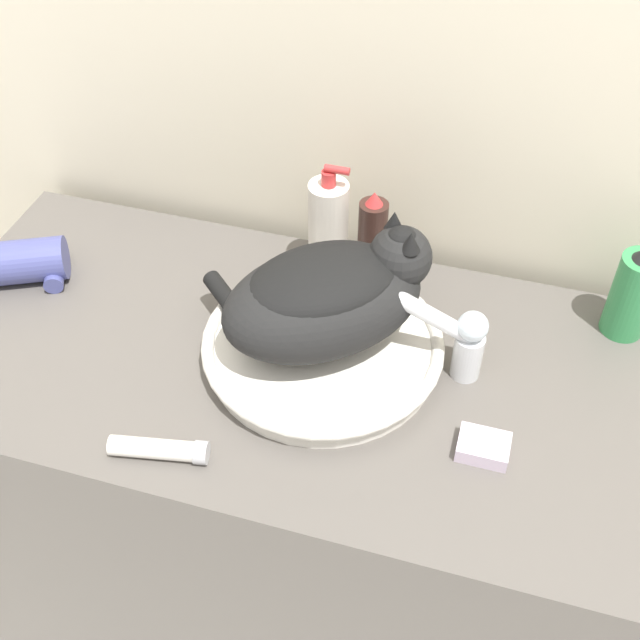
# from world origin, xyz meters

# --- Properties ---
(wall_back) EXTENTS (8.00, 0.05, 2.40)m
(wall_back) POSITION_xyz_m (0.00, 0.62, 1.20)
(wall_back) COLOR beige
(wall_back) RESTS_ON ground_plane
(vanity_counter) EXTENTS (1.21, 0.56, 0.88)m
(vanity_counter) POSITION_xyz_m (0.00, 0.28, 0.44)
(vanity_counter) COLOR #56514C
(vanity_counter) RESTS_ON ground_plane
(sink_basin) EXTENTS (0.36, 0.36, 0.04)m
(sink_basin) POSITION_xyz_m (0.03, 0.30, 0.90)
(sink_basin) COLOR white
(sink_basin) RESTS_ON vanity_counter
(cat) EXTENTS (0.39, 0.33, 0.18)m
(cat) POSITION_xyz_m (0.03, 0.30, 1.01)
(cat) COLOR black
(cat) RESTS_ON sink_basin
(faucet) EXTENTS (0.15, 0.05, 0.16)m
(faucet) POSITION_xyz_m (0.22, 0.32, 0.96)
(faucet) COLOR silver
(faucet) RESTS_ON vanity_counter
(soap_pump_bottle) EXTENTS (0.06, 0.06, 0.21)m
(soap_pump_bottle) POSITION_xyz_m (-0.02, 0.49, 0.97)
(soap_pump_bottle) COLOR silver
(soap_pump_bottle) RESTS_ON vanity_counter
(hairspray_can_black) EXTENTS (0.05, 0.05, 0.18)m
(hairspray_can_black) POSITION_xyz_m (0.05, 0.49, 0.96)
(hairspray_can_black) COLOR #331E19
(hairspray_can_black) RESTS_ON vanity_counter
(spray_bottle_trigger) EXTENTS (0.07, 0.07, 0.16)m
(spray_bottle_trigger) POSITION_xyz_m (0.46, 0.49, 0.96)
(spray_bottle_trigger) COLOR #338C4C
(spray_bottle_trigger) RESTS_ON vanity_counter
(cream_tube) EXTENTS (0.14, 0.05, 0.03)m
(cream_tube) POSITION_xyz_m (-0.13, 0.06, 0.90)
(cream_tube) COLOR silver
(cream_tube) RESTS_ON vanity_counter
(hair_dryer) EXTENTS (0.17, 0.14, 0.07)m
(hair_dryer) POSITION_xyz_m (-0.50, 0.33, 0.92)
(hair_dryer) COLOR #474C8C
(hair_dryer) RESTS_ON vanity_counter
(soap_bar) EXTENTS (0.07, 0.05, 0.02)m
(soap_bar) POSITION_xyz_m (0.28, 0.19, 0.89)
(soap_bar) COLOR silver
(soap_bar) RESTS_ON vanity_counter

